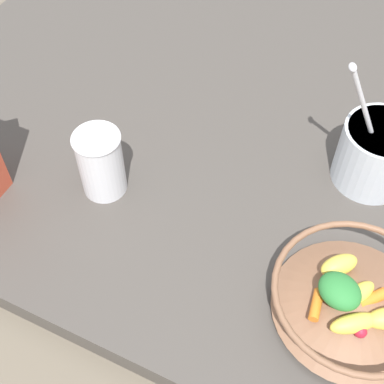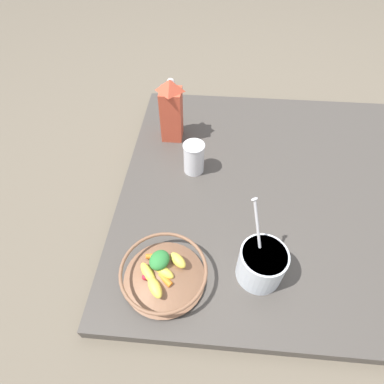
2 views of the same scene
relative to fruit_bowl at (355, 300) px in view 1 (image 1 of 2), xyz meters
The scene contains 5 objects.
ground_plane 0.55m from the fruit_bowl, 131.93° to the right, with size 6.00×6.00×0.00m, color #665B4C.
countertop 0.55m from the fruit_bowl, 131.93° to the right, with size 1.14×1.14×0.05m.
fruit_bowl is the anchor object (origin of this frame).
yogurt_tub 0.28m from the fruit_bowl, behind, with size 0.13×0.15×0.26m.
drinking_cup 0.46m from the fruit_bowl, 96.24° to the right, with size 0.08×0.08×0.13m.
Camera 1 is at (0.78, 0.34, 0.78)m, focal length 50.00 mm.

